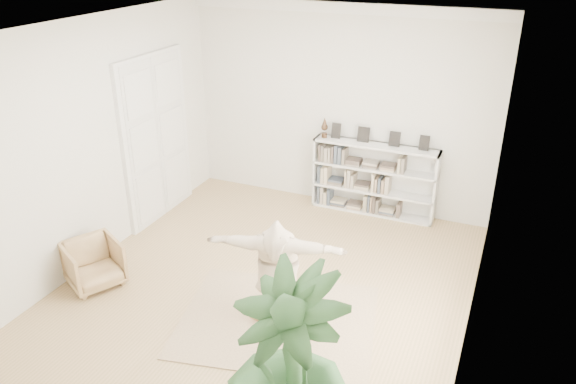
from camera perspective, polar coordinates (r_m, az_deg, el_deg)
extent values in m
plane|color=#9B8050|center=(8.23, -1.90, -9.27)|extent=(6.00, 6.00, 0.00)
plane|color=silver|center=(10.01, 5.25, 8.44)|extent=(5.50, 0.00, 5.50)
plane|color=silver|center=(5.14, -16.56, -9.62)|extent=(5.50, 0.00, 5.50)
plane|color=silver|center=(8.83, -18.56, 4.94)|extent=(0.00, 6.00, 6.00)
plane|color=silver|center=(6.78, 19.49, -1.26)|extent=(0.00, 6.00, 6.00)
plane|color=white|center=(6.89, -2.34, 16.34)|extent=(6.00, 6.00, 0.00)
cube|color=white|center=(9.61, 5.54, 18.16)|extent=(5.50, 0.12, 0.18)
cube|color=white|center=(9.88, -13.24, 5.20)|extent=(0.08, 1.78, 2.92)
cube|color=silver|center=(9.57, -14.51, 4.42)|extent=(0.06, 0.78, 2.80)
cube|color=silver|center=(10.18, -11.85, 5.91)|extent=(0.06, 0.78, 2.80)
cube|color=silver|center=(10.33, 2.92, 2.25)|extent=(0.04, 0.35, 1.30)
cube|color=silver|center=(9.86, 14.76, 0.28)|extent=(0.04, 0.35, 1.30)
cube|color=silver|center=(10.18, 8.94, 1.62)|extent=(2.20, 0.04, 1.30)
cube|color=silver|center=(10.31, 8.49, -1.91)|extent=(2.20, 0.35, 0.04)
cube|color=silver|center=(10.13, 8.63, 0.16)|extent=(2.20, 0.35, 0.04)
cube|color=silver|center=(9.96, 8.79, 2.41)|extent=(2.20, 0.35, 0.04)
cube|color=silver|center=(9.81, 8.95, 4.67)|extent=(2.20, 0.35, 0.04)
cube|color=black|center=(10.00, 4.90, 6.14)|extent=(0.18, 0.07, 0.24)
cube|color=black|center=(9.86, 7.67, 5.74)|extent=(0.18, 0.07, 0.24)
cube|color=black|center=(9.74, 10.78, 5.27)|extent=(0.18, 0.07, 0.24)
cube|color=black|center=(9.66, 13.67, 4.83)|extent=(0.18, 0.07, 0.24)
imported|color=tan|center=(8.51, -19.14, -6.89)|extent=(0.99, 0.99, 0.67)
cube|color=tan|center=(7.52, -1.05, -12.92)|extent=(2.85, 2.47, 0.02)
cube|color=olive|center=(7.49, -1.06, -12.56)|extent=(0.51, 0.36, 0.03)
cube|color=olive|center=(7.51, -1.05, -12.75)|extent=(0.32, 0.11, 0.04)
cube|color=olive|center=(7.51, -1.05, -12.75)|extent=(0.32, 0.11, 0.04)
cube|color=olive|center=(7.49, -1.06, -12.56)|extent=(0.19, 0.08, 0.09)
cube|color=olive|center=(7.49, -1.06, -12.56)|extent=(0.19, 0.08, 0.09)
imported|color=tan|center=(7.05, -1.10, -7.68)|extent=(1.80, 0.82, 1.42)
imported|color=#284E27|center=(5.33, -0.01, -17.71)|extent=(1.51, 1.51, 2.04)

